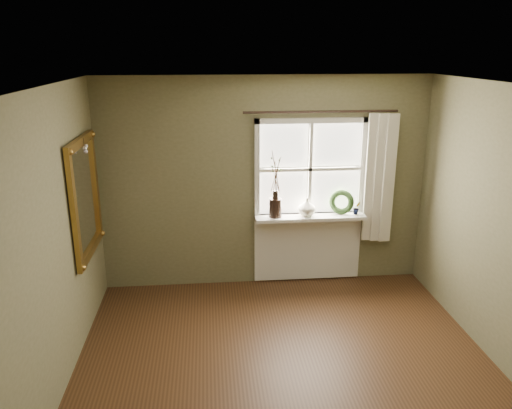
{
  "coord_description": "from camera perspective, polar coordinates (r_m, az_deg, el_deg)",
  "views": [
    {
      "loc": [
        -0.68,
        -3.6,
        2.9
      ],
      "look_at": [
        -0.18,
        1.55,
        1.26
      ],
      "focal_mm": 35.0,
      "sensor_mm": 36.0,
      "label": 1
    }
  ],
  "objects": [
    {
      "name": "wall_back",
      "position": [
        6.15,
        0.97,
        2.47
      ],
      "size": [
        4.0,
        0.1,
        2.6
      ],
      "primitive_type": "cube",
      "color": "#686544",
      "rests_on": "ground"
    },
    {
      "name": "dark_jug",
      "position": [
        6.07,
        2.23,
        -0.36
      ],
      "size": [
        0.17,
        0.17,
        0.23
      ],
      "primitive_type": "cylinder",
      "rotation": [
        0.0,
        0.0,
        0.09
      ],
      "color": "black",
      "rests_on": "window_sill"
    },
    {
      "name": "wall_left",
      "position": [
        4.17,
        -24.44,
        -6.66
      ],
      "size": [
        0.1,
        4.5,
        2.6
      ],
      "primitive_type": "cube",
      "color": "#686544",
      "rests_on": "ground"
    },
    {
      "name": "gilt_mirror",
      "position": [
        5.46,
        -18.94,
        0.79
      ],
      "size": [
        0.1,
        1.05,
        1.25
      ],
      "color": "white",
      "rests_on": "wall_left"
    },
    {
      "name": "wreath",
      "position": [
        6.27,
        9.73,
        -0.01
      ],
      "size": [
        0.34,
        0.23,
        0.32
      ],
      "primitive_type": "torus",
      "rotation": [
        1.36,
        0.0,
        -0.35
      ],
      "color": "#29451E",
      "rests_on": "window_sill"
    },
    {
      "name": "curtain",
      "position": [
        6.28,
        13.87,
        2.89
      ],
      "size": [
        0.36,
        0.12,
        1.59
      ],
      "primitive_type": "cube",
      "color": "beige",
      "rests_on": "wall_back"
    },
    {
      "name": "potted_plant_left",
      "position": [
        6.08,
        2.04,
        -0.69
      ],
      "size": [
        0.1,
        0.08,
        0.16
      ],
      "primitive_type": "imported",
      "rotation": [
        0.0,
        0.0,
        0.35
      ],
      "color": "#29451E",
      "rests_on": "window_sill"
    },
    {
      "name": "curtain_rod",
      "position": [
        5.96,
        7.48,
        10.47
      ],
      "size": [
        1.84,
        0.03,
        0.03
      ],
      "primitive_type": "cylinder",
      "rotation": [
        0.0,
        1.57,
        0.0
      ],
      "color": "black",
      "rests_on": "wall_back"
    },
    {
      "name": "cream_vase",
      "position": [
        6.13,
        5.84,
        -0.28
      ],
      "size": [
        0.22,
        0.22,
        0.22
      ],
      "primitive_type": "imported",
      "rotation": [
        0.0,
        0.0,
        0.04
      ],
      "color": "silver",
      "rests_on": "window_sill"
    },
    {
      "name": "window_apron",
      "position": [
        6.44,
        5.89,
        -4.82
      ],
      "size": [
        1.36,
        0.04,
        0.88
      ],
      "primitive_type": "cube",
      "color": "white",
      "rests_on": "ground"
    },
    {
      "name": "potted_plant_right",
      "position": [
        6.29,
        11.43,
        -0.38
      ],
      "size": [
        0.1,
        0.09,
        0.16
      ],
      "primitive_type": "imported",
      "rotation": [
        0.0,
        0.0,
        0.21
      ],
      "color": "#29451E",
      "rests_on": "window_sill"
    },
    {
      "name": "ceiling",
      "position": [
        3.67,
        5.24,
        12.83
      ],
      "size": [
        4.5,
        4.5,
        0.0
      ],
      "primitive_type": "plane",
      "color": "silver",
      "rests_on": "ground"
    },
    {
      "name": "window_sill",
      "position": [
        6.18,
        6.22,
        -1.43
      ],
      "size": [
        1.36,
        0.26,
        0.04
      ],
      "primitive_type": "cube",
      "color": "white",
      "rests_on": "wall_back"
    },
    {
      "name": "window_frame",
      "position": [
        6.12,
        6.19,
        4.04
      ],
      "size": [
        1.36,
        0.06,
        1.24
      ],
      "color": "white",
      "rests_on": "wall_back"
    },
    {
      "name": "floor",
      "position": [
        4.67,
        4.3,
        -20.87
      ],
      "size": [
        4.5,
        4.5,
        0.0
      ],
      "primitive_type": "plane",
      "color": "#3E2513",
      "rests_on": "ground"
    }
  ]
}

